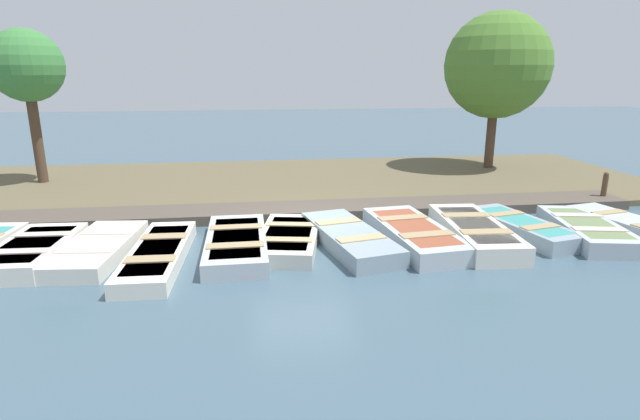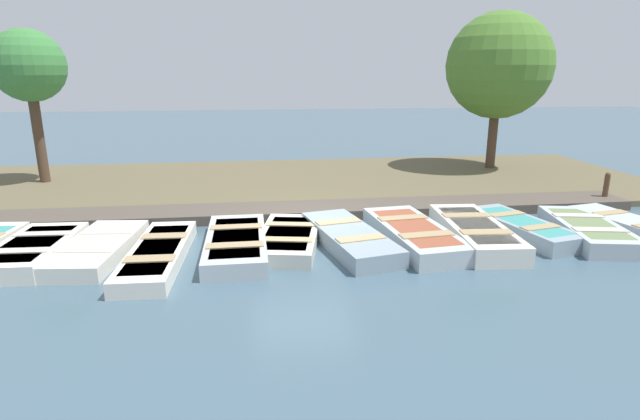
# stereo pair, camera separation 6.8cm
# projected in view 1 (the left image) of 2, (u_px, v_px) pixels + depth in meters

# --- Properties ---
(ground_plane) EXTENTS (80.00, 80.00, 0.00)m
(ground_plane) POSITION_uv_depth(u_px,v_px,m) (302.00, 231.00, 11.79)
(ground_plane) COLOR #425B6B
(shore_bank) EXTENTS (8.00, 24.00, 0.17)m
(shore_bank) POSITION_uv_depth(u_px,v_px,m) (287.00, 183.00, 16.55)
(shore_bank) COLOR brown
(shore_bank) RESTS_ON ground_plane
(dock_walkway) EXTENTS (1.30, 18.09, 0.25)m
(dock_walkway) POSITION_uv_depth(u_px,v_px,m) (297.00, 211.00, 13.03)
(dock_walkway) COLOR #51473D
(dock_walkway) RESTS_ON ground_plane
(rowboat_1) EXTENTS (2.78, 1.36, 0.39)m
(rowboat_1) POSITION_uv_depth(u_px,v_px,m) (32.00, 251.00, 9.94)
(rowboat_1) COLOR silver
(rowboat_1) RESTS_ON ground_plane
(rowboat_2) EXTENTS (3.07, 1.48, 0.34)m
(rowboat_2) POSITION_uv_depth(u_px,v_px,m) (98.00, 248.00, 10.16)
(rowboat_2) COLOR silver
(rowboat_2) RESTS_ON ground_plane
(rowboat_3) EXTENTS (3.54, 1.11, 0.33)m
(rowboat_3) POSITION_uv_depth(u_px,v_px,m) (158.00, 254.00, 9.85)
(rowboat_3) COLOR silver
(rowboat_3) RESTS_ON ground_plane
(rowboat_4) EXTENTS (3.23, 1.25, 0.36)m
(rowboat_4) POSITION_uv_depth(u_px,v_px,m) (236.00, 243.00, 10.43)
(rowboat_4) COLOR #B2BCC1
(rowboat_4) RESTS_ON ground_plane
(rowboat_5) EXTENTS (2.99, 1.74, 0.33)m
(rowboat_5) POSITION_uv_depth(u_px,v_px,m) (289.00, 238.00, 10.79)
(rowboat_5) COLOR beige
(rowboat_5) RESTS_ON ground_plane
(rowboat_6) EXTENTS (3.44, 1.77, 0.39)m
(rowboat_6) POSITION_uv_depth(u_px,v_px,m) (349.00, 237.00, 10.75)
(rowboat_6) COLOR #8C9EA8
(rowboat_6) RESTS_ON ground_plane
(rowboat_7) EXTENTS (3.46, 1.57, 0.41)m
(rowboat_7) POSITION_uv_depth(u_px,v_px,m) (414.00, 234.00, 10.95)
(rowboat_7) COLOR #B2BCC1
(rowboat_7) RESTS_ON ground_plane
(rowboat_8) EXTENTS (3.42, 1.40, 0.43)m
(rowboat_8) POSITION_uv_depth(u_px,v_px,m) (474.00, 232.00, 11.07)
(rowboat_8) COLOR silver
(rowboat_8) RESTS_ON ground_plane
(rowboat_9) EXTENTS (3.05, 1.58, 0.38)m
(rowboat_9) POSITION_uv_depth(u_px,v_px,m) (521.00, 227.00, 11.46)
(rowboat_9) COLOR #8C9EA8
(rowboat_9) RESTS_ON ground_plane
(rowboat_10) EXTENTS (3.09, 1.74, 0.39)m
(rowboat_10) POSITION_uv_depth(u_px,v_px,m) (587.00, 229.00, 11.29)
(rowboat_10) COLOR #B2BCC1
(rowboat_10) RESTS_ON ground_plane
(rowboat_11) EXTENTS (2.92, 1.48, 0.39)m
(rowboat_11) POSITION_uv_depth(u_px,v_px,m) (628.00, 226.00, 11.57)
(rowboat_11) COLOR #B2BCC1
(rowboat_11) RESTS_ON ground_plane
(mooring_post_far) EXTENTS (0.15, 0.15, 0.94)m
(mooring_post_far) POSITION_uv_depth(u_px,v_px,m) (604.00, 188.00, 14.05)
(mooring_post_far) COLOR brown
(mooring_post_far) RESTS_ON ground_plane
(park_tree_far_left) EXTENTS (2.21, 2.21, 4.94)m
(park_tree_far_left) POSITION_uv_depth(u_px,v_px,m) (26.00, 68.00, 15.33)
(park_tree_far_left) COLOR #4C3828
(park_tree_far_left) RESTS_ON ground_plane
(park_tree_left) EXTENTS (3.74, 3.74, 5.73)m
(park_tree_left) POSITION_uv_depth(u_px,v_px,m) (497.00, 66.00, 17.83)
(park_tree_left) COLOR #4C3828
(park_tree_left) RESTS_ON ground_plane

